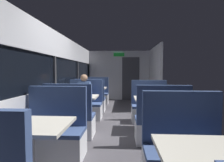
{
  "coord_description": "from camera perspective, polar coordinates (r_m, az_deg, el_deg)",
  "views": [
    {
      "loc": [
        0.17,
        -4.0,
        1.34
      ],
      "look_at": [
        -0.27,
        3.17,
        0.94
      ],
      "focal_mm": 27.85,
      "sensor_mm": 36.0,
      "label": 1
    }
  ],
  "objects": [
    {
      "name": "bench_rear_aisle_facing_entry",
      "position": [
        4.81,
        12.23,
        -9.06
      ],
      "size": [
        0.95,
        0.5,
        1.1
      ],
      "color": "silver",
      "rests_on": "ground_plane"
    },
    {
      "name": "carriage_end_bulkhead",
      "position": [
        8.2,
        2.7,
        1.75
      ],
      "size": [
        2.9,
        0.11,
        2.3
      ],
      "color": "#B2B2B7",
      "rests_on": "ground_plane"
    },
    {
      "name": "bench_rear_aisle_facing_end",
      "position": [
        3.48,
        15.84,
        -13.88
      ],
      "size": [
        0.95,
        0.5,
        1.1
      ],
      "color": "silver",
      "rests_on": "ground_plane"
    },
    {
      "name": "dining_table_near_window",
      "position": [
        2.29,
        -25.28,
        -14.95
      ],
      "size": [
        0.9,
        0.7,
        0.74
      ],
      "color": "#9E9EA3",
      "rests_on": "ground_plane"
    },
    {
      "name": "dining_table_mid_window",
      "position": [
        4.34,
        -10.84,
        -6.19
      ],
      "size": [
        0.9,
        0.7,
        0.74
      ],
      "color": "#9E9EA3",
      "rests_on": "ground_plane"
    },
    {
      "name": "coffee_cup_secondary",
      "position": [
        4.32,
        -12.1,
        -4.29
      ],
      "size": [
        0.07,
        0.07,
        0.09
      ],
      "color": "#26598C",
      "rests_on": "dining_table_mid_window"
    },
    {
      "name": "bench_mid_window_facing_end",
      "position": [
        3.75,
        -13.5,
        -12.6
      ],
      "size": [
        0.95,
        0.5,
        1.1
      ],
      "color": "silver",
      "rests_on": "ground_plane"
    },
    {
      "name": "bench_front_aisle_facing_entry",
      "position": [
        2.36,
        22.81,
        -22.47
      ],
      "size": [
        0.95,
        0.5,
        1.1
      ],
      "color": "silver",
      "rests_on": "ground_plane"
    },
    {
      "name": "coffee_cup_primary",
      "position": [
        6.37,
        -7.33,
        -1.86
      ],
      "size": [
        0.07,
        0.07,
        0.09
      ],
      "color": "#26598C",
      "rests_on": "dining_table_far_window"
    },
    {
      "name": "bench_near_window_facing_entry",
      "position": [
        2.99,
        -18.4,
        -16.78
      ],
      "size": [
        0.95,
        0.5,
        1.1
      ],
      "color": "silver",
      "rests_on": "ground_plane"
    },
    {
      "name": "carriage_window_panel_left",
      "position": [
        4.32,
        -18.57,
        -0.08
      ],
      "size": [
        0.09,
        8.48,
        2.3
      ],
      "color": "#B2B2B7",
      "rests_on": "ground_plane"
    },
    {
      "name": "dining_table_far_window",
      "position": [
        6.51,
        -5.97,
        -3.03
      ],
      "size": [
        0.9,
        0.7,
        0.74
      ],
      "color": "#9E9EA3",
      "rests_on": "ground_plane"
    },
    {
      "name": "bench_far_window_facing_end",
      "position": [
        5.87,
        -7.07,
        -6.78
      ],
      "size": [
        0.95,
        0.5,
        1.1
      ],
      "color": "silver",
      "rests_on": "ground_plane"
    },
    {
      "name": "carriage_aisle_panel_right",
      "position": [
        7.12,
        13.84,
        1.54
      ],
      "size": [
        0.08,
        2.4,
        2.3
      ],
      "primitive_type": "cube",
      "color": "#B2B2B7",
      "rests_on": "ground_plane"
    },
    {
      "name": "bench_mid_window_facing_entry",
      "position": [
        5.06,
        -8.83,
        -8.4
      ],
      "size": [
        0.95,
        0.5,
        1.1
      ],
      "color": "silver",
      "rests_on": "ground_plane"
    },
    {
      "name": "ground_plane",
      "position": [
        4.22,
        1.03,
        -15.49
      ],
      "size": [
        3.3,
        9.2,
        0.02
      ],
      "primitive_type": "cube",
      "color": "#423F44"
    },
    {
      "name": "seated_passenger",
      "position": [
        4.96,
        -9.03,
        -6.2
      ],
      "size": [
        0.47,
        0.55,
        1.26
      ],
      "color": "#26262D",
      "rests_on": "ground_plane"
    },
    {
      "name": "bench_far_window_facing_entry",
      "position": [
        7.23,
        -5.04,
        -4.89
      ],
      "size": [
        0.95,
        0.5,
        1.1
      ],
      "color": "silver",
      "rests_on": "ground_plane"
    },
    {
      "name": "dining_table_rear_aisle",
      "position": [
        4.07,
        13.78,
        -6.84
      ],
      "size": [
        0.9,
        0.7,
        0.74
      ],
      "color": "#9E9EA3",
      "rests_on": "ground_plane"
    }
  ]
}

